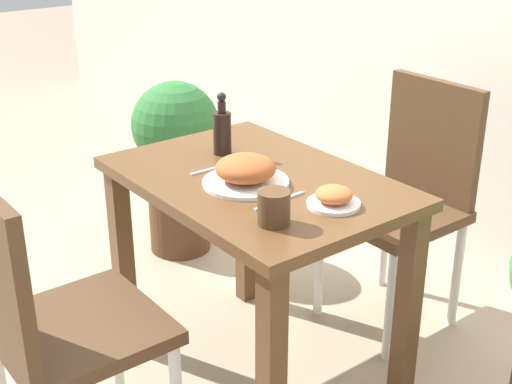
# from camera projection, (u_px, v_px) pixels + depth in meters

# --- Properties ---
(ground_plane) EXTENTS (16.00, 16.00, 0.00)m
(ground_plane) POSITION_uv_depth(u_px,v_px,m) (256.00, 372.00, 2.44)
(ground_plane) COLOR tan
(dining_table) EXTENTS (0.92, 0.63, 0.72)m
(dining_table) POSITION_uv_depth(u_px,v_px,m) (256.00, 217.00, 2.21)
(dining_table) COLOR brown
(dining_table) RESTS_ON ground_plane
(chair_near) EXTENTS (0.42, 0.42, 0.91)m
(chair_near) POSITION_uv_depth(u_px,v_px,m) (49.00, 317.00, 1.83)
(chair_near) COLOR #4C331E
(chair_near) RESTS_ON ground_plane
(chair_far) EXTENTS (0.42, 0.42, 0.91)m
(chair_far) POSITION_uv_depth(u_px,v_px,m) (408.00, 190.00, 2.59)
(chair_far) COLOR #4C331E
(chair_far) RESTS_ON ground_plane
(food_plate) EXTENTS (0.26, 0.26, 0.09)m
(food_plate) POSITION_uv_depth(u_px,v_px,m) (246.00, 172.00, 2.09)
(food_plate) COLOR white
(food_plate) RESTS_ON dining_table
(side_plate) EXTENTS (0.15, 0.15, 0.06)m
(side_plate) POSITION_uv_depth(u_px,v_px,m) (334.00, 198.00, 1.95)
(side_plate) COLOR white
(side_plate) RESTS_ON dining_table
(drink_cup) EXTENTS (0.09, 0.09, 0.09)m
(drink_cup) POSITION_uv_depth(u_px,v_px,m) (274.00, 208.00, 1.84)
(drink_cup) COLOR #4C331E
(drink_cup) RESTS_ON dining_table
(sauce_bottle) EXTENTS (0.06, 0.06, 0.21)m
(sauce_bottle) POSITION_uv_depth(u_px,v_px,m) (222.00, 130.00, 2.31)
(sauce_bottle) COLOR black
(sauce_bottle) RESTS_ON dining_table
(fork_utensil) EXTENTS (0.01, 0.18, 0.00)m
(fork_utensil) POSITION_uv_depth(u_px,v_px,m) (215.00, 168.00, 2.22)
(fork_utensil) COLOR silver
(fork_utensil) RESTS_ON dining_table
(spoon_utensil) EXTENTS (0.02, 0.19, 0.00)m
(spoon_utensil) POSITION_uv_depth(u_px,v_px,m) (280.00, 201.00, 1.99)
(spoon_utensil) COLOR silver
(spoon_utensil) RESTS_ON dining_table
(potted_plant_left) EXTENTS (0.38, 0.38, 0.78)m
(potted_plant_left) POSITION_uv_depth(u_px,v_px,m) (177.00, 153.00, 3.10)
(potted_plant_left) COLOR #51331E
(potted_plant_left) RESTS_ON ground_plane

